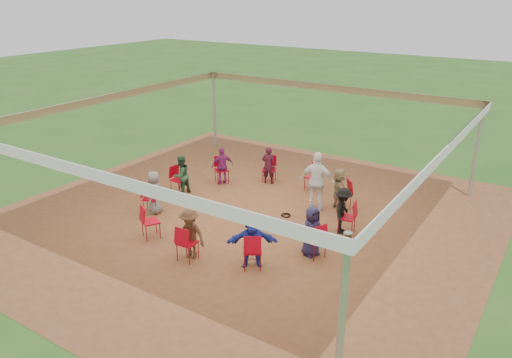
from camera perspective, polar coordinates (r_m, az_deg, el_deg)
The scene contains 26 objects.
ground at distance 14.31m, azimuth -0.89°, elevation -4.28°, with size 80.00×80.00×0.00m, color #29571B.
dirt_patch at distance 14.31m, azimuth -0.89°, elevation -4.26°, with size 13.00×13.00×0.00m, color brown.
tent at distance 13.48m, azimuth -0.95°, elevation 4.89°, with size 10.33×10.33×3.00m.
chair_0 at distance 12.14m, azimuth 6.75°, elevation -6.94°, with size 0.42×0.44×0.90m, color #B80214, non-canonical shape.
chair_1 at distance 13.39m, azimuth 10.35°, elevation -4.37°, with size 0.42×0.44×0.90m, color #B80214, non-canonical shape.
chair_2 at distance 14.84m, azimuth 9.90°, elevation -1.77°, with size 0.42×0.44×0.90m, color #B80214, non-canonical shape.
chair_3 at distance 16.04m, azimuth 6.52°, elevation 0.16°, with size 0.42×0.44×0.90m, color #B80214, non-canonical shape.
chair_4 at distance 16.68m, azimuth 1.52°, elevation 1.13°, with size 0.42×0.44×0.90m, color #B80214, non-canonical shape.
chair_5 at distance 16.65m, azimuth -3.95°, elevation 1.03°, with size 0.42×0.44×0.90m, color #B80214, non-canonical shape.
chair_6 at distance 15.93m, azimuth -8.81°, elevation -0.10°, with size 0.42×0.44×0.90m, color #B80214, non-canonical shape.
chair_7 at distance 14.69m, azimuth -11.92°, elevation -2.16°, with size 0.42×0.44×0.90m, color #B80214, non-canonical shape.
chair_8 at distance 13.23m, azimuth -11.95°, elevation -4.81°, with size 0.42×0.44×0.90m, color #B80214, non-canonical shape.
chair_9 at distance 12.04m, azimuth -7.86°, elevation -7.25°, with size 0.42×0.44×0.90m, color #B80214, non-canonical shape.
chair_10 at distance 11.60m, azimuth -0.43°, elevation -8.19°, with size 0.42×0.44×0.90m, color #B80214, non-canonical shape.
person_seated_0 at distance 12.13m, azimuth 6.41°, elevation -5.95°, with size 0.62×0.34×1.26m, color #221D40.
person_seated_1 at distance 13.33m, azimuth 9.90°, elevation -3.57°, with size 0.81×0.40×1.26m, color black.
person_seated_2 at distance 14.73m, azimuth 9.50°, elevation -1.14°, with size 1.17×0.44×1.26m, color #998158.
person_seated_3 at distance 16.51m, azimuth 1.44°, elevation 1.60°, with size 0.46×0.30×1.26m, color #390F1E.
person_seated_4 at distance 16.47m, azimuth -3.85°, elevation 1.51°, with size 0.74×0.38×1.26m, color #84206B.
person_seated_5 at distance 15.78m, azimuth -8.55°, elevation 0.44°, with size 0.61×0.35×1.26m, color #254D31.
person_seated_6 at distance 14.58m, azimuth -11.52°, elevation -1.50°, with size 0.62×0.34×1.26m, color slate.
person_seated_7 at distance 12.03m, azimuth -7.55°, elevation -6.24°, with size 0.81×0.40×1.26m, color #4E321F.
person_seated_8 at distance 11.61m, azimuth -0.46°, elevation -7.10°, with size 1.17×0.44×1.26m, color #202C9D.
standing_person at distance 14.50m, azimuth 7.01°, elevation -0.29°, with size 1.03×0.53×1.76m, color white.
cable_coil at distance 14.35m, azimuth 3.46°, elevation -4.17°, with size 0.33×0.33×0.03m.
laptop at distance 12.25m, azimuth 5.90°, elevation -5.82°, with size 0.37×0.41×0.23m.
Camera 1 is at (7.24, -10.75, 6.08)m, focal length 35.00 mm.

